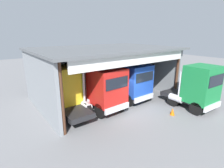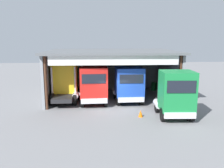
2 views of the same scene
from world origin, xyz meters
The scene contains 9 objects.
ground_plane centered at (0.00, 0.00, 0.00)m, with size 80.00×80.00×0.00m, color slate.
workshop_shed centered at (0.00, 4.99, 3.36)m, with size 12.74×9.16×4.87m.
truck_yellow_right_bay centered at (-4.54, 2.77, 1.93)m, with size 2.56×4.31×3.70m.
truck_red_center_bay centered at (-1.81, 1.42, 1.89)m, with size 2.72×4.48×3.75m.
truck_blue_center_left_bay centered at (1.50, 1.94, 1.79)m, with size 2.77×5.34×3.43m.
truck_green_center_right_bay centered at (4.50, -2.71, 1.91)m, with size 2.62×4.57×3.70m.
oil_drum centered at (5.20, 7.10, 0.47)m, with size 0.58×0.58×0.94m, color #197233.
tool_cart centered at (3.48, 6.83, 0.50)m, with size 0.90×0.60×1.00m, color black.
traffic_cone centered at (1.96, -2.28, 0.28)m, with size 0.36×0.36×0.56m, color orange.
Camera 2 is at (-1.29, -19.66, 6.08)m, focal length 37.48 mm.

